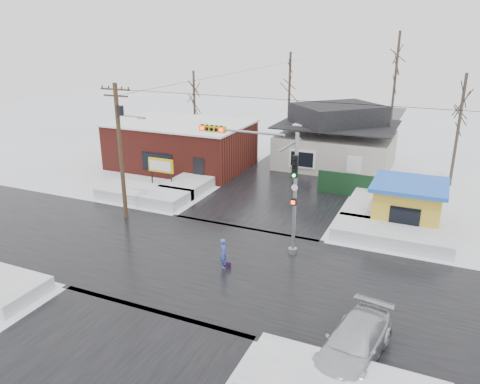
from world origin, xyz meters
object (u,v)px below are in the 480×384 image
at_px(traffic_signal, 268,174).
at_px(pedestrian, 224,253).
at_px(kiosk, 408,204).
at_px(utility_pole, 121,144).
at_px(car, 354,343).
at_px(marquee_sign, 161,166).

xyz_separation_m(traffic_signal, pedestrian, (-1.30, -3.07, -3.71)).
bearing_deg(pedestrian, kiosk, -57.39).
bearing_deg(utility_pole, car, -25.93).
bearing_deg(car, kiosk, 96.83).
xyz_separation_m(pedestrian, car, (7.81, -4.59, -0.12)).
relative_size(marquee_sign, kiosk, 0.55).
relative_size(marquee_sign, car, 0.52).
distance_m(utility_pole, marquee_sign, 6.87).
distance_m(kiosk, pedestrian, 13.13).
xyz_separation_m(kiosk, pedestrian, (-8.36, -10.10, -0.64)).
bearing_deg(pedestrian, car, -138.25).
bearing_deg(car, pedestrian, 158.52).
xyz_separation_m(utility_pole, marquee_sign, (-1.07, 5.99, -3.19)).
bearing_deg(traffic_signal, marquee_sign, 150.28).
height_order(traffic_signal, utility_pole, utility_pole).
distance_m(traffic_signal, kiosk, 10.43).
relative_size(traffic_signal, kiosk, 1.52).
bearing_deg(kiosk, pedestrian, -129.62).
relative_size(traffic_signal, pedestrian, 4.25).
xyz_separation_m(marquee_sign, pedestrian, (10.14, -9.60, -1.10)).
relative_size(marquee_sign, pedestrian, 1.55).
bearing_deg(kiosk, utility_pole, -159.56).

